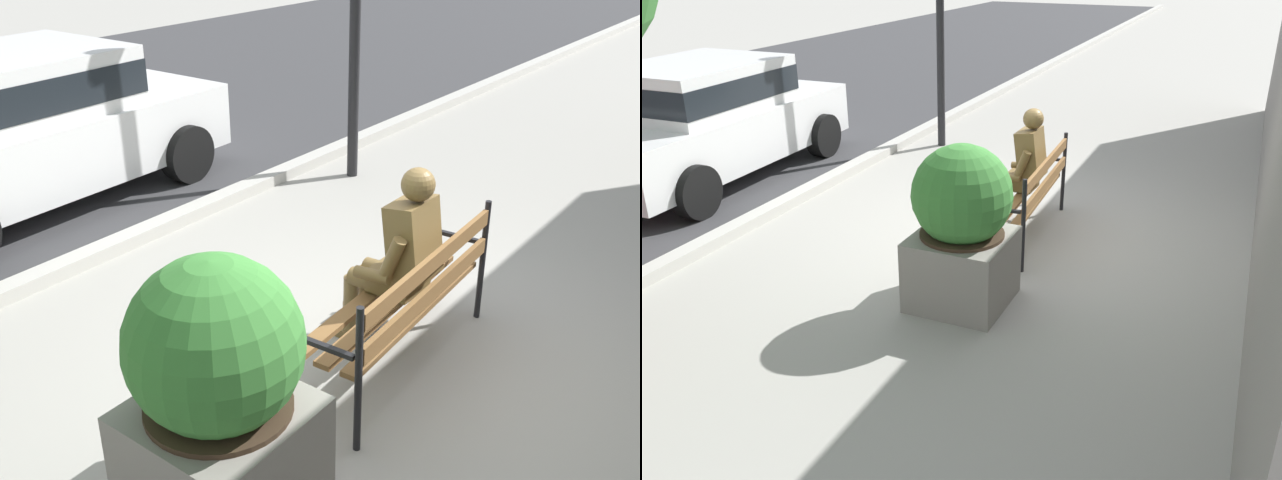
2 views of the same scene
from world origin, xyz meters
The scene contains 6 objects.
ground_plane centered at (0.00, 0.00, 0.00)m, with size 80.00×80.00×0.00m, color #9E9B93.
curb_stone centered at (0.00, 2.90, 0.06)m, with size 60.00×0.20×0.12m, color #B2AFA8.
park_bench centered at (-0.01, -0.09, 0.54)m, with size 1.83×0.63×0.95m.
bronze_statue_seated centered at (0.17, 0.13, 0.67)m, with size 0.63×0.76×1.37m.
concrete_planter centered at (-1.65, 0.00, 0.74)m, with size 0.87×0.87×1.45m.
parked_car_white centered at (0.18, 4.49, 0.84)m, with size 4.15×2.01×1.56m.
Camera 1 is at (-3.61, -2.10, 2.90)m, focal length 40.65 mm.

